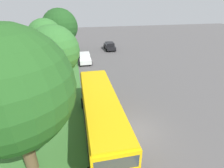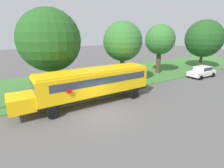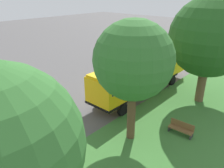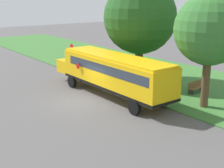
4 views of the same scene
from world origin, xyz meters
name	(u,v)px [view 1 (image 1 of 4)]	position (x,y,z in m)	size (l,w,h in m)	color
ground_plane	(136,131)	(0.00, 0.00, 0.00)	(120.00, 120.00, 0.00)	#565454
school_bus	(101,113)	(-2.71, 0.35, 1.92)	(2.84, 12.42, 3.16)	yellow
car_white_nearest	(85,57)	(-2.80, 17.97, 0.88)	(2.02, 4.40, 1.56)	silver
car_black_middle	(110,46)	(2.80, 25.23, 0.88)	(2.02, 4.40, 1.56)	black
oak_tree_beside_bus	(8,88)	(-7.50, -1.96, 5.65)	(6.29, 6.29, 8.72)	brown
oak_tree_roadside_mid	(52,51)	(-6.26, 6.16, 5.29)	(4.64, 4.64, 7.60)	brown
oak_tree_far_end	(45,37)	(-7.97, 14.31, 5.12)	(4.48, 4.48, 7.44)	#4C3826
oak_tree_across_road	(60,27)	(-6.52, 23.48, 5.13)	(6.25, 6.25, 8.29)	#4C3826
park_bench	(33,113)	(-8.40, 3.66, 0.47)	(1.63, 0.59, 0.92)	brown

